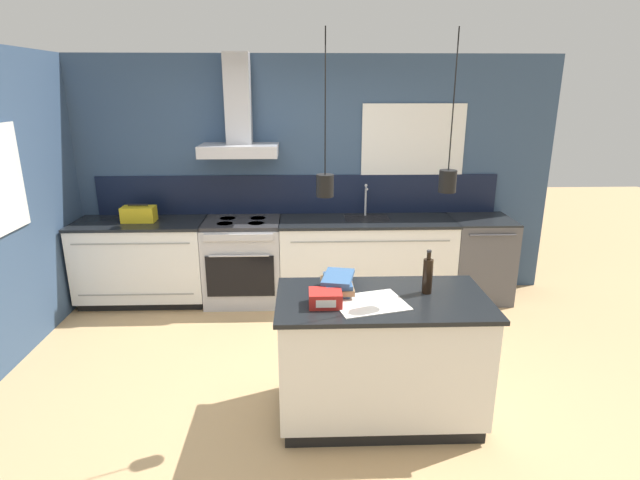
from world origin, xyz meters
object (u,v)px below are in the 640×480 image
object	(u,v)px
dishwasher	(479,258)
book_stack	(338,284)
oven_range	(244,261)
bottle_on_island	(428,275)
red_supply_box	(325,298)
yellow_toolbox	(139,214)

from	to	relation	value
dishwasher	book_stack	size ratio (longest dim) A/B	2.67
oven_range	dishwasher	size ratio (longest dim) A/B	1.00
oven_range	bottle_on_island	distance (m)	2.56
dishwasher	red_supply_box	bearing A→B (deg)	-129.53
red_supply_box	yellow_toolbox	distance (m)	2.86
oven_range	dishwasher	world-z (taller)	same
book_stack	red_supply_box	size ratio (longest dim) A/B	1.60
oven_range	yellow_toolbox	distance (m)	1.20
oven_range	book_stack	size ratio (longest dim) A/B	2.67
red_supply_box	yellow_toolbox	bearing A→B (deg)	130.61
dishwasher	bottle_on_island	xyz separation A→B (m)	(-1.09, -1.99, 0.58)
dishwasher	yellow_toolbox	world-z (taller)	yellow_toolbox
bottle_on_island	book_stack	xyz separation A→B (m)	(-0.61, 0.03, -0.07)
dishwasher	oven_range	bearing A→B (deg)	-179.91
book_stack	yellow_toolbox	size ratio (longest dim) A/B	1.00
oven_range	bottle_on_island	size ratio (longest dim) A/B	2.96
book_stack	red_supply_box	distance (m)	0.24
dishwasher	yellow_toolbox	size ratio (longest dim) A/B	2.68
dishwasher	book_stack	world-z (taller)	book_stack
bottle_on_island	book_stack	distance (m)	0.62
oven_range	book_stack	distance (m)	2.21
oven_range	yellow_toolbox	world-z (taller)	yellow_toolbox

